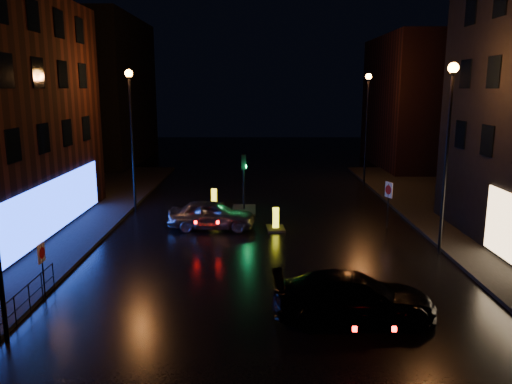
{
  "coord_description": "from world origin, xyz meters",
  "views": [
    {
      "loc": [
        -0.46,
        -15.47,
        7.33
      ],
      "look_at": [
        -0.47,
        6.16,
        2.8
      ],
      "focal_mm": 35.0,
      "sensor_mm": 36.0,
      "label": 1
    }
  ],
  "objects_px": {
    "bollard_near": "(276,225)",
    "road_sign_right": "(389,194)",
    "bollard_far": "(214,203)",
    "silver_hatchback": "(212,215)",
    "dark_sedan": "(354,297)",
    "road_sign_left": "(42,258)",
    "traffic_signal": "(244,203)"
  },
  "relations": [
    {
      "from": "bollard_far",
      "to": "road_sign_left",
      "type": "xyz_separation_m",
      "value": [
        -4.8,
        -14.08,
        1.3
      ]
    },
    {
      "from": "dark_sedan",
      "to": "bollard_near",
      "type": "distance_m",
      "value": 10.62
    },
    {
      "from": "silver_hatchback",
      "to": "traffic_signal",
      "type": "bearing_deg",
      "value": -19.47
    },
    {
      "from": "road_sign_left",
      "to": "road_sign_right",
      "type": "relative_size",
      "value": 0.83
    },
    {
      "from": "road_sign_right",
      "to": "bollard_near",
      "type": "bearing_deg",
      "value": -18.37
    },
    {
      "from": "dark_sedan",
      "to": "road_sign_right",
      "type": "distance_m",
      "value": 11.4
    },
    {
      "from": "road_sign_left",
      "to": "road_sign_right",
      "type": "xyz_separation_m",
      "value": [
        14.4,
        9.18,
        0.32
      ]
    },
    {
      "from": "bollard_near",
      "to": "bollard_far",
      "type": "height_order",
      "value": "bollard_near"
    },
    {
      "from": "bollard_near",
      "to": "bollard_far",
      "type": "bearing_deg",
      "value": 121.01
    },
    {
      "from": "bollard_near",
      "to": "road_sign_left",
      "type": "distance_m",
      "value": 12.35
    },
    {
      "from": "bollard_near",
      "to": "road_sign_right",
      "type": "distance_m",
      "value": 6.16
    },
    {
      "from": "bollard_near",
      "to": "road_sign_left",
      "type": "height_order",
      "value": "road_sign_left"
    },
    {
      "from": "silver_hatchback",
      "to": "road_sign_right",
      "type": "distance_m",
      "value": 9.38
    },
    {
      "from": "dark_sedan",
      "to": "bollard_near",
      "type": "bearing_deg",
      "value": 10.37
    },
    {
      "from": "silver_hatchback",
      "to": "road_sign_right",
      "type": "bearing_deg",
      "value": -86.71
    },
    {
      "from": "silver_hatchback",
      "to": "dark_sedan",
      "type": "xyz_separation_m",
      "value": [
        5.48,
        -10.56,
        -0.01
      ]
    },
    {
      "from": "bollard_near",
      "to": "traffic_signal",
      "type": "bearing_deg",
      "value": 108.89
    },
    {
      "from": "bollard_far",
      "to": "bollard_near",
      "type": "bearing_deg",
      "value": -41.01
    },
    {
      "from": "traffic_signal",
      "to": "road_sign_right",
      "type": "height_order",
      "value": "traffic_signal"
    },
    {
      "from": "bollard_far",
      "to": "road_sign_left",
      "type": "height_order",
      "value": "road_sign_left"
    },
    {
      "from": "bollard_near",
      "to": "dark_sedan",
      "type": "bearing_deg",
      "value": -82.85
    },
    {
      "from": "silver_hatchback",
      "to": "dark_sedan",
      "type": "bearing_deg",
      "value": -150.04
    },
    {
      "from": "silver_hatchback",
      "to": "bollard_near",
      "type": "relative_size",
      "value": 3.18
    },
    {
      "from": "bollard_near",
      "to": "road_sign_right",
      "type": "bearing_deg",
      "value": -1.54
    },
    {
      "from": "traffic_signal",
      "to": "bollard_far",
      "type": "xyz_separation_m",
      "value": [
        -1.9,
        1.05,
        -0.25
      ]
    },
    {
      "from": "dark_sedan",
      "to": "bollard_far",
      "type": "distance_m",
      "value": 16.62
    },
    {
      "from": "silver_hatchback",
      "to": "dark_sedan",
      "type": "distance_m",
      "value": 11.89
    },
    {
      "from": "traffic_signal",
      "to": "bollard_near",
      "type": "distance_m",
      "value": 4.5
    },
    {
      "from": "silver_hatchback",
      "to": "bollard_far",
      "type": "bearing_deg",
      "value": 5.87
    },
    {
      "from": "silver_hatchback",
      "to": "bollard_near",
      "type": "xyz_separation_m",
      "value": [
        3.38,
        -0.16,
        -0.51
      ]
    },
    {
      "from": "silver_hatchback",
      "to": "road_sign_right",
      "type": "xyz_separation_m",
      "value": [
        9.31,
        0.12,
        1.1
      ]
    },
    {
      "from": "silver_hatchback",
      "to": "bollard_far",
      "type": "distance_m",
      "value": 5.06
    }
  ]
}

